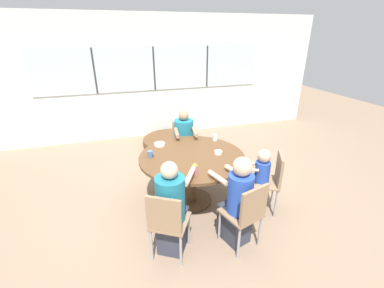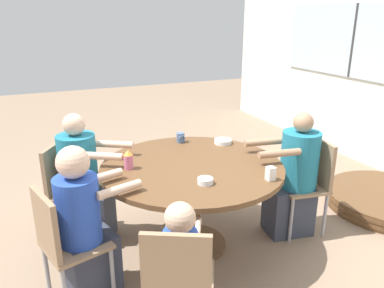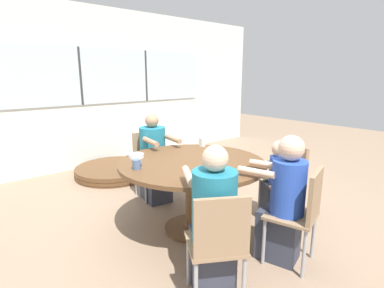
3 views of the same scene
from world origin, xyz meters
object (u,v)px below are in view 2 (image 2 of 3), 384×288
Objects in this scene: person_toddler at (181,273)px; bowl_white_shallow at (205,181)px; sippy_cup at (128,159)px; milk_carton_small at (271,174)px; chair_for_man_blue_shirt at (66,184)px; bowl_cereal at (223,142)px; chair_for_man_teal_shirt at (62,239)px; person_woman_green_shirt at (294,181)px; person_man_teal_shirt at (85,230)px; coffee_mug at (181,138)px; person_man_blue_shirt at (84,185)px; chair_for_woman_green_shirt at (311,178)px; chair_for_toddler at (178,280)px.

person_toddler is 8.20× the size of bowl_white_shallow.
milk_carton_small is at bearing 55.24° from sippy_cup.
bowl_cereal is at bearing 112.98° from chair_for_man_blue_shirt.
chair_for_man_teal_shirt is 2.04m from person_woman_green_shirt.
person_man_teal_shirt is 0.77m from person_toddler.
coffee_mug is at bearing 57.51° from person_woman_green_shirt.
person_woman_green_shirt is 1.14m from coffee_mug.
person_toddler is at bearing 3.21° from sippy_cup.
person_toddler is 1.59m from bowl_cereal.
sippy_cup is (-0.44, 0.58, 0.32)m from chair_for_man_teal_shirt.
chair_for_man_teal_shirt is at bearing 23.64° from chair_for_man_blue_shirt.
person_woman_green_shirt is (-0.17, 2.03, -0.02)m from chair_for_man_teal_shirt.
chair_for_man_teal_shirt is 0.85m from person_man_blue_shirt.
bowl_white_shallow is at bearing -105.80° from milk_carton_small.
milk_carton_small is at bearing 82.59° from chair_for_man_blue_shirt.
person_toddler is at bearing -21.80° from coffee_mug.
person_toddler is at bearing -38.82° from bowl_white_shallow.
sippy_cup is at bearing 116.44° from person_man_teal_shirt.
bowl_cereal is at bearing 115.81° from person_man_blue_shirt.
coffee_mug is at bearing 112.42° from person_man_teal_shirt.
person_man_blue_shirt reaches higher than person_toddler.
person_toddler is (0.69, -1.56, -0.08)m from chair_for_woman_green_shirt.
coffee_mug is at bearing -165.22° from milk_carton_small.
person_man_blue_shirt reaches higher than person_man_teal_shirt.
person_man_teal_shirt is at bearing -47.30° from sippy_cup.
bowl_cereal is (0.20, 0.36, -0.03)m from coffee_mug.
chair_for_man_blue_shirt is 8.42× the size of milk_carton_small.
chair_for_woman_green_shirt is 1.22m from bowl_white_shallow.
milk_carton_small is at bearing -4.60° from bowl_cereal.
chair_for_man_teal_shirt is (0.90, -0.12, 0.00)m from chair_for_man_blue_shirt.
bowl_white_shallow reaches higher than bowl_cereal.
chair_for_man_blue_shirt is 1.65m from chair_for_toddler.
coffee_mug is (-0.72, -0.82, 0.31)m from person_woman_green_shirt.
person_woman_green_shirt reaches higher than person_toddler.
person_toddler is (-0.14, 0.07, -0.08)m from chair_for_toddler.
chair_for_woman_green_shirt is 2.21m from chair_for_man_blue_shirt.
chair_for_toddler is at bearing 12.87° from person_man_teal_shirt.
person_toddler is at bearing -68.04° from milk_carton_small.
chair_for_man_teal_shirt reaches higher than coffee_mug.
person_woman_green_shirt reaches higher than chair_for_man_blue_shirt.
person_toddler is at bearing 46.54° from person_man_blue_shirt.
bowl_white_shallow is 0.93m from bowl_cereal.
chair_for_man_blue_shirt is 1.79m from milk_carton_small.
person_woman_green_shirt is at bearing 103.01° from bowl_white_shallow.
person_woman_green_shirt is at bearing 77.44° from person_man_teal_shirt.
person_woman_green_shirt reaches higher than chair_for_toddler.
coffee_mug is at bearing 125.68° from sippy_cup.
chair_for_man_blue_shirt is 1.54m from person_toddler.
chair_for_toddler reaches higher than coffee_mug.
person_toddler reaches higher than bowl_white_shallow.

